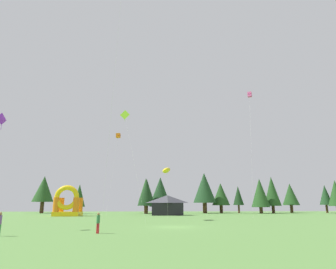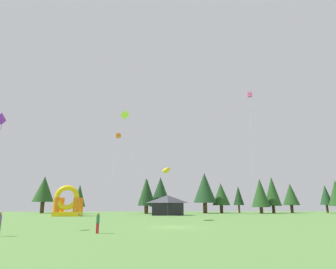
{
  "view_description": "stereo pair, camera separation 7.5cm",
  "coord_description": "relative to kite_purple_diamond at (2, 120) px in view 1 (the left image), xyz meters",
  "views": [
    {
      "loc": [
        -2.14,
        -32.35,
        2.47
      ],
      "look_at": [
        0.0,
        12.35,
        12.97
      ],
      "focal_mm": 31.34,
      "sensor_mm": 36.0,
      "label": 1
    },
    {
      "loc": [
        -2.06,
        -32.35,
        2.47
      ],
      "look_at": [
        0.0,
        12.35,
        12.97
      ],
      "focal_mm": 31.34,
      "sensor_mm": 36.0,
      "label": 2
    }
  ],
  "objects": [
    {
      "name": "ground_plane",
      "position": [
        17.68,
        2.77,
        -10.75
      ],
      "size": [
        120.0,
        120.0,
        0.0
      ],
      "primitive_type": "plane",
      "color": "#5B8C42"
    },
    {
      "name": "kite_purple_diamond",
      "position": [
        0.0,
        0.0,
        0.0
      ],
      "size": [
        2.42,
        1.64,
        11.3
      ],
      "color": "purple",
      "rests_on": "ground_plane"
    },
    {
      "name": "kite_lime_diamond",
      "position": [
        10.84,
        15.76,
        5.31
      ],
      "size": [
        4.34,
        5.93,
        16.73
      ],
      "color": "#8CD826",
      "rests_on": "ground_plane"
    },
    {
      "name": "kite_pink_box",
      "position": [
        34.35,
        24.34,
        12.64
      ],
      "size": [
        3.02,
        5.4,
        23.95
      ],
      "color": "#EA599E",
      "rests_on": "ground_plane"
    },
    {
      "name": "kite_orange_box",
      "position": [
        7.42,
        35.06,
        6.48
      ],
      "size": [
        1.47,
        6.56,
        17.75
      ],
      "color": "orange",
      "rests_on": "ground_plane"
    },
    {
      "name": "kite_yellow_parafoil",
      "position": [
        17.46,
        15.53,
        -3.37
      ],
      "size": [
        1.96,
        3.64,
        8.08
      ],
      "color": "yellow",
      "rests_on": "ground_plane"
    },
    {
      "name": "person_midfield",
      "position": [
        3.67,
        -5.45,
        -9.68
      ],
      "size": [
        0.39,
        0.39,
        1.8
      ],
      "rotation": [
        0.0,
        0.0,
        0.34
      ],
      "color": "#33723F",
      "rests_on": "ground_plane"
    },
    {
      "name": "person_left_edge",
      "position": [
        10.89,
        -3.66,
        -9.74
      ],
      "size": [
        0.4,
        0.4,
        1.69
      ],
      "rotation": [
        0.0,
        0.0,
        5.73
      ],
      "color": "#B21E26",
      "rests_on": "ground_plane"
    },
    {
      "name": "inflatable_yellow_castle",
      "position": [
        -1.33,
        30.31,
        -8.61
      ],
      "size": [
        4.96,
        4.19,
        5.89
      ],
      "color": "yellow",
      "rests_on": "ground_plane"
    },
    {
      "name": "festival_tent",
      "position": [
        18.4,
        33.74,
        -8.7
      ],
      "size": [
        6.46,
        3.98,
        4.1
      ],
      "color": "black",
      "rests_on": "ground_plane"
    },
    {
      "name": "tree_row_0",
      "position": [
        -12.87,
        48.63,
        -4.78
      ],
      "size": [
        5.29,
        5.29,
        9.29
      ],
      "color": "#4C331E",
      "rests_on": "ground_plane"
    },
    {
      "name": "tree_row_1",
      "position": [
        -2.37,
        43.23,
        -6.51
      ],
      "size": [
        2.99,
        2.99,
        6.91
      ],
      "color": "#4C331E",
      "rests_on": "ground_plane"
    },
    {
      "name": "tree_row_2",
      "position": [
        13.52,
        45.68,
        -5.17
      ],
      "size": [
        3.67,
        3.67,
        8.67
      ],
      "color": "#4C331E",
      "rests_on": "ground_plane"
    },
    {
      "name": "tree_row_3",
      "position": [
        13.81,
        43.1,
        -5.72
      ],
      "size": [
        4.3,
        4.3,
        8.27
      ],
      "color": "#4C331E",
      "rests_on": "ground_plane"
    },
    {
      "name": "tree_row_4",
      "position": [
        17.22,
        47.78,
        -5.42
      ],
      "size": [
        5.65,
        5.65,
        9.09
      ],
      "color": "#4C331E",
      "rests_on": "ground_plane"
    },
    {
      "name": "tree_row_5",
      "position": [
        28.51,
        46.16,
        -4.47
      ],
      "size": [
        5.79,
        5.79,
        10.11
      ],
      "color": "#4C331E",
      "rests_on": "ground_plane"
    },
    {
      "name": "tree_row_6",
      "position": [
        33.09,
        47.93,
        -6.02
      ],
      "size": [
        4.62,
        4.62,
        7.6
      ],
      "color": "#4C331E",
      "rests_on": "ground_plane"
    },
    {
      "name": "tree_row_7",
      "position": [
        37.17,
        46.04,
        -6.43
      ],
      "size": [
        2.67,
        2.67,
        6.74
      ],
      "color": "#4C331E",
      "rests_on": "ground_plane"
    },
    {
      "name": "tree_row_8",
      "position": [
        42.13,
        43.95,
        -5.78
      ],
      "size": [
        4.52,
        4.52,
        8.49
      ],
      "color": "#4C331E",
      "rests_on": "ground_plane"
    },
    {
      "name": "tree_row_9",
      "position": [
        45.92,
        45.7,
        -5.31
      ],
      "size": [
        4.18,
        4.18,
        9.15
      ],
      "color": "#4C331E",
      "rests_on": "ground_plane"
    },
    {
      "name": "tree_row_10",
      "position": [
        51.61,
        47.68,
        -6.04
      ],
      "size": [
        4.22,
        4.22,
        7.56
      ],
      "color": "#4C331E",
      "rests_on": "ground_plane"
    },
    {
      "name": "tree_row_11",
      "position": [
        60.23,
        46.24,
        -6.22
      ],
      "size": [
        3.13,
        3.13,
        7.12
      ],
      "color": "#4C331E",
      "rests_on": "ground_plane"
    },
    {
      "name": "tree_row_12",
      "position": [
        61.2,
        43.14,
        -5.83
      ],
      "size": [
        4.12,
        4.12,
        8.16
      ],
      "color": "#4C331E",
      "rests_on": "ground_plane"
    }
  ]
}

